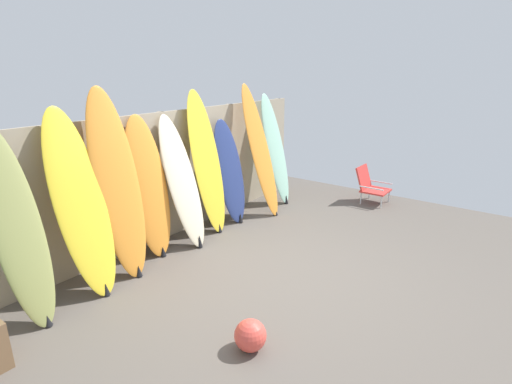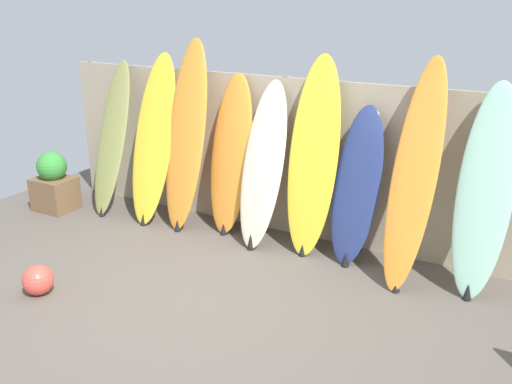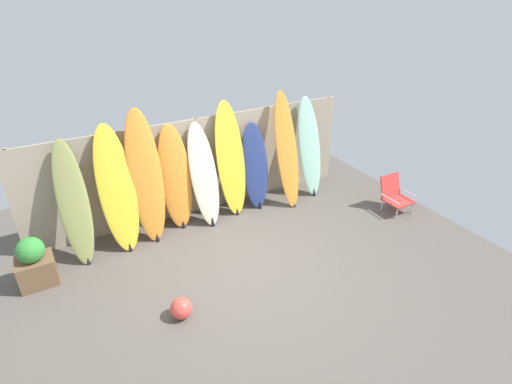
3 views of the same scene
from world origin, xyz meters
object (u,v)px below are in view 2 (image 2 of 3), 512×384
surfboard_orange_2 (186,137)px  surfboard_cream_4 (263,166)px  surfboard_yellow_1 (154,140)px  surfboard_seafoam_8 (485,193)px  surfboard_olive_0 (112,139)px  surfboard_orange_3 (231,156)px  surfboard_yellow_5 (313,159)px  planter_box (54,184)px  beach_ball (38,280)px  surfboard_navy_6 (356,187)px  surfboard_orange_7 (415,176)px

surfboard_orange_2 → surfboard_cream_4: size_ratio=1.22×
surfboard_yellow_1 → surfboard_seafoam_8: 3.75m
surfboard_olive_0 → surfboard_orange_3: size_ratio=1.03×
surfboard_yellow_1 → surfboard_seafoam_8: bearing=0.5°
surfboard_olive_0 → surfboard_seafoam_8: surfboard_seafoam_8 is taller
surfboard_yellow_1 → surfboard_yellow_5: (2.04, 0.09, 0.03)m
surfboard_orange_3 → surfboard_yellow_5: 1.05m
surfboard_yellow_1 → planter_box: size_ratio=2.61×
surfboard_orange_3 → beach_ball: size_ratio=6.41×
surfboard_cream_4 → surfboard_olive_0: bearing=-178.7°
surfboard_cream_4 → surfboard_yellow_5: size_ratio=0.86×
surfboard_orange_2 → planter_box: size_ratio=2.85×
surfboard_cream_4 → surfboard_yellow_5: surfboard_yellow_5 is taller
surfboard_yellow_1 → surfboard_olive_0: bearing=-178.3°
surfboard_yellow_1 → surfboard_orange_3: size_ratio=1.10×
surfboard_yellow_5 → surfboard_cream_4: bearing=-173.5°
surfboard_orange_3 → surfboard_seafoam_8: bearing=-2.2°
surfboard_orange_2 → surfboard_navy_6: surfboard_orange_2 is taller
surfboard_cream_4 → beach_ball: bearing=-120.7°
surfboard_olive_0 → surfboard_orange_7: bearing=-0.8°
surfboard_orange_2 → surfboard_navy_6: bearing=1.8°
surfboard_navy_6 → beach_ball: (-2.29, -2.13, -0.66)m
surfboard_navy_6 → surfboard_seafoam_8: surfboard_seafoam_8 is taller
surfboard_olive_0 → planter_box: (-0.69, -0.39, -0.58)m
surfboard_yellow_1 → planter_box: 1.54m
surfboard_navy_6 → beach_ball: 3.20m
surfboard_orange_3 → planter_box: 2.47m
surfboard_olive_0 → surfboard_orange_2: bearing=1.6°
surfboard_orange_3 → surfboard_orange_7: 2.15m
beach_ball → surfboard_orange_7: bearing=34.4°
surfboard_yellow_5 → beach_ball: 2.94m
planter_box → surfboard_yellow_1: bearing=17.1°
planter_box → beach_ball: 2.29m
surfboard_orange_7 → beach_ball: (-2.89, -1.98, -0.92)m
surfboard_orange_3 → surfboard_navy_6: (1.53, -0.06, -0.11)m
surfboard_orange_2 → surfboard_yellow_5: bearing=2.9°
surfboard_yellow_5 → surfboard_seafoam_8: size_ratio=1.07×
surfboard_seafoam_8 → planter_box: surfboard_seafoam_8 is taller
surfboard_navy_6 → beach_ball: surfboard_navy_6 is taller
surfboard_orange_3 → surfboard_yellow_1: bearing=-172.2°
surfboard_orange_3 → planter_box: bearing=-166.8°
surfboard_orange_3 → surfboard_navy_6: size_ratio=1.13×
surfboard_orange_3 → surfboard_navy_6: surfboard_orange_3 is taller
surfboard_cream_4 → surfboard_seafoam_8: (2.27, 0.00, 0.08)m
beach_ball → surfboard_cream_4: bearing=59.3°
surfboard_cream_4 → surfboard_yellow_5: 0.58m
surfboard_orange_3 → surfboard_navy_6: 1.53m
surfboard_yellow_1 → surfboard_orange_3: bearing=7.8°
surfboard_orange_7 → planter_box: surfboard_orange_7 is taller
surfboard_orange_3 → surfboard_seafoam_8: surfboard_seafoam_8 is taller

